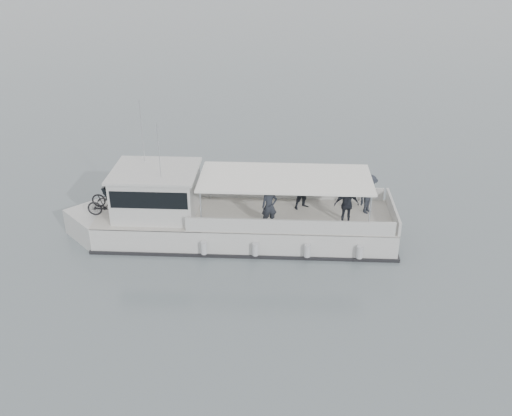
# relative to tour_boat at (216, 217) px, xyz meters

# --- Properties ---
(ground) EXTENTS (1400.00, 1400.00, 0.00)m
(ground) POSITION_rel_tour_boat_xyz_m (-1.40, 1.00, -1.04)
(ground) COLOR slate
(ground) RESTS_ON ground
(tour_boat) EXTENTS (15.06, 6.76, 6.31)m
(tour_boat) POSITION_rel_tour_boat_xyz_m (0.00, 0.00, 0.00)
(tour_boat) COLOR silver
(tour_boat) RESTS_ON ground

